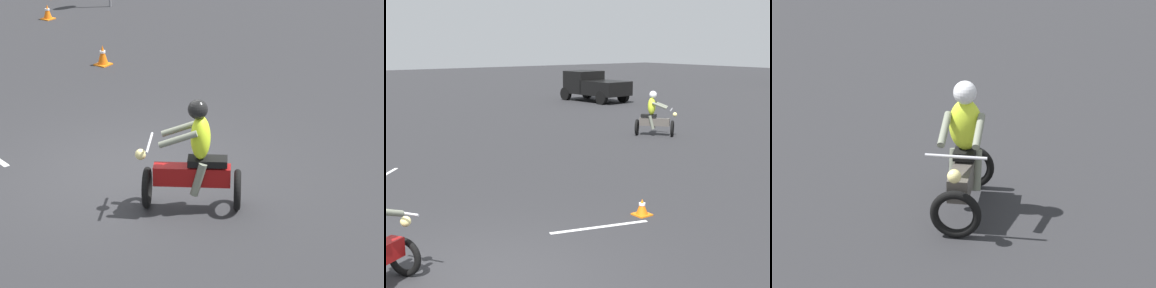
% 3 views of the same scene
% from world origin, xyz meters
% --- Properties ---
extents(ground_plane, '(120.00, 120.00, 0.00)m').
position_xyz_m(ground_plane, '(0.00, 0.00, 0.00)').
color(ground_plane, '#28282B').
extents(motorcycle_rider_foreground, '(1.23, 1.51, 1.66)m').
position_xyz_m(motorcycle_rider_foreground, '(-0.49, -1.46, 0.73)').
color(motorcycle_rider_foreground, black).
rests_on(motorcycle_rider_foreground, ground).
extents(traffic_cone_mid_center, '(0.32, 0.32, 0.42)m').
position_xyz_m(traffic_cone_mid_center, '(6.45, 8.25, 0.20)').
color(traffic_cone_mid_center, orange).
rests_on(traffic_cone_mid_center, ground).
extents(traffic_cone_mid_left, '(0.32, 0.32, 0.47)m').
position_xyz_m(traffic_cone_mid_left, '(4.04, 4.14, 0.23)').
color(traffic_cone_mid_left, orange).
rests_on(traffic_cone_mid_left, ground).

